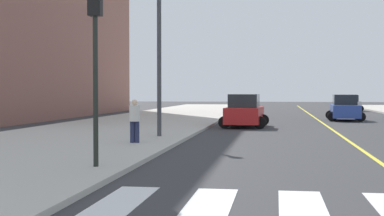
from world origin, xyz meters
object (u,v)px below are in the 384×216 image
object	(u,v)px
car_blue_nearest	(345,108)
traffic_light_far_corner	(95,36)
car_red_fourth	(244,112)
car_silver_second	(350,104)
pedestrian_walking_west	(135,119)
street_lamp	(159,46)

from	to	relation	value
car_blue_nearest	traffic_light_far_corner	distance (m)	30.38
car_red_fourth	traffic_light_far_corner	bearing A→B (deg)	-95.93
car_silver_second	car_red_fourth	world-z (taller)	car_red_fourth
pedestrian_walking_west	street_lamp	size ratio (longest dim) A/B	0.25
car_red_fourth	pedestrian_walking_west	size ratio (longest dim) A/B	2.67
car_red_fourth	street_lamp	distance (m)	10.41
pedestrian_walking_west	street_lamp	distance (m)	4.65
car_silver_second	street_lamp	xyz separation A→B (m)	(-13.55, -38.77, 3.46)
car_blue_nearest	street_lamp	size ratio (longest dim) A/B	0.64
car_silver_second	car_red_fourth	distance (m)	31.22
car_blue_nearest	traffic_light_far_corner	world-z (taller)	traffic_light_far_corner
car_silver_second	pedestrian_walking_west	size ratio (longest dim) A/B	2.31
car_blue_nearest	car_red_fourth	world-z (taller)	car_red_fourth
traffic_light_far_corner	pedestrian_walking_west	bearing A→B (deg)	95.84
car_blue_nearest	car_silver_second	distance (m)	20.84
car_blue_nearest	car_red_fourth	size ratio (longest dim) A/B	0.96
traffic_light_far_corner	car_red_fourth	bearing A→B (deg)	81.36
car_silver_second	car_red_fourth	size ratio (longest dim) A/B	0.86
car_blue_nearest	car_red_fourth	bearing A→B (deg)	53.74
car_red_fourth	street_lamp	bearing A→B (deg)	-107.49
traffic_light_far_corner	pedestrian_walking_west	size ratio (longest dim) A/B	2.95
traffic_light_far_corner	street_lamp	world-z (taller)	street_lamp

